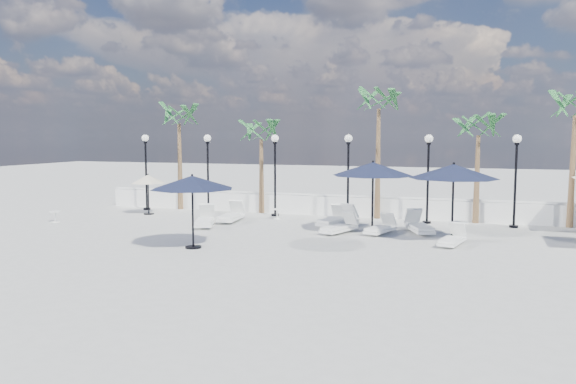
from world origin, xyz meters
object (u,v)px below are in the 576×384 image
(parasol_navy_right, at_px, (454,172))
(parasol_cream_small, at_px, (148,180))
(lounger_4, at_px, (339,227))
(parasol_navy_left, at_px, (192,183))
(lounger_6, at_px, (419,226))
(lounger_1, at_px, (231,216))
(lounger_3, at_px, (338,220))
(parasol_navy_mid, at_px, (373,169))
(lounger_5, at_px, (380,228))
(lounger_7, at_px, (452,239))
(lounger_0, at_px, (205,220))
(lounger_2, at_px, (334,219))

(parasol_navy_right, relative_size, parasol_cream_small, 1.61)
(lounger_4, bearing_deg, parasol_navy_left, -111.62)
(lounger_4, relative_size, lounger_6, 0.92)
(lounger_4, distance_m, parasol_navy_right, 4.80)
(lounger_1, xyz_separation_m, lounger_3, (4.77, 0.24, 0.00))
(parasol_navy_mid, relative_size, parasol_navy_right, 1.00)
(lounger_3, bearing_deg, parasol_navy_right, 3.23)
(lounger_5, bearing_deg, parasol_navy_mid, -162.40)
(parasol_navy_mid, bearing_deg, lounger_1, 171.21)
(lounger_6, relative_size, parasol_cream_small, 1.10)
(lounger_1, distance_m, parasol_navy_right, 9.83)
(lounger_3, height_order, parasol_navy_mid, parasol_navy_mid)
(lounger_4, distance_m, lounger_6, 3.12)
(lounger_3, height_order, lounger_7, lounger_3)
(lounger_1, xyz_separation_m, parasol_navy_left, (1.19, -5.75, 1.95))
(lounger_4, bearing_deg, parasol_navy_right, 17.25)
(lounger_5, relative_size, parasol_cream_small, 0.97)
(lounger_0, height_order, lounger_4, lounger_0)
(lounger_6, xyz_separation_m, parasol_navy_mid, (-1.71, -0.71, 2.23))
(lounger_5, bearing_deg, lounger_6, 43.52)
(lounger_2, relative_size, lounger_3, 0.87)
(parasol_navy_right, height_order, parasol_cream_small, parasol_navy_right)
(lounger_2, distance_m, parasol_navy_mid, 3.43)
(lounger_2, bearing_deg, lounger_7, -30.70)
(parasol_navy_right, bearing_deg, lounger_6, 134.10)
(lounger_2, distance_m, lounger_3, 0.55)
(parasol_navy_left, bearing_deg, lounger_7, 21.52)
(parasol_navy_right, bearing_deg, lounger_2, 154.85)
(lounger_2, relative_size, lounger_7, 1.05)
(lounger_5, bearing_deg, lounger_3, 164.92)
(lounger_7, relative_size, parasol_navy_mid, 0.58)
(parasol_navy_left, bearing_deg, lounger_5, 40.57)
(lounger_6, bearing_deg, lounger_3, 148.55)
(lounger_1, bearing_deg, parasol_navy_left, -84.28)
(lounger_4, height_order, lounger_5, lounger_4)
(lounger_7, relative_size, parasol_navy_left, 0.65)
(lounger_2, height_order, lounger_4, lounger_2)
(lounger_7, height_order, parasol_navy_left, parasol_navy_left)
(lounger_4, relative_size, lounger_5, 1.05)
(lounger_5, xyz_separation_m, parasol_navy_mid, (-0.32, -0.01, 2.27))
(lounger_2, distance_m, parasol_navy_right, 5.93)
(lounger_0, distance_m, parasol_navy_left, 4.90)
(lounger_1, relative_size, lounger_6, 1.00)
(lounger_6, height_order, lounger_7, lounger_6)
(lounger_1, distance_m, lounger_2, 4.53)
(parasol_cream_small, bearing_deg, lounger_1, -9.82)
(lounger_1, height_order, parasol_navy_right, parasol_navy_right)
(lounger_3, xyz_separation_m, lounger_5, (1.98, -1.23, -0.04))
(lounger_0, relative_size, lounger_6, 1.01)
(lounger_2, relative_size, parasol_navy_right, 0.61)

